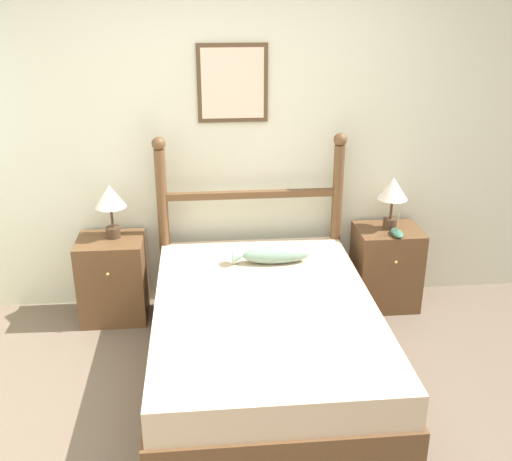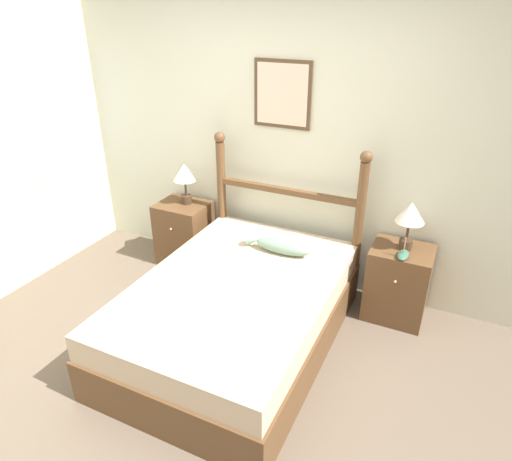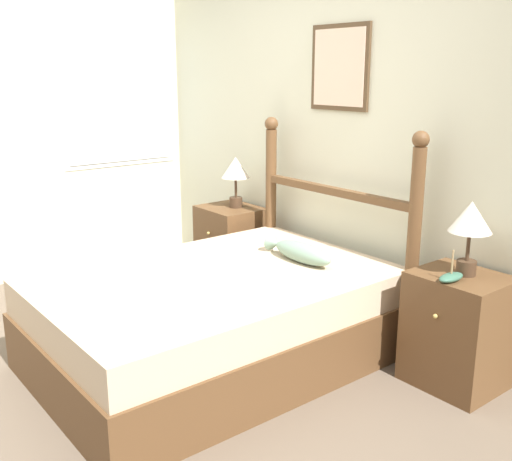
{
  "view_description": "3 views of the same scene",
  "coord_description": "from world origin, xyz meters",
  "px_view_note": "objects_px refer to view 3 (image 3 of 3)",
  "views": [
    {
      "loc": [
        -0.3,
        -2.58,
        2.3
      ],
      "look_at": [
        0.05,
        1.06,
        0.82
      ],
      "focal_mm": 42.0,
      "sensor_mm": 36.0,
      "label": 1
    },
    {
      "loc": [
        1.4,
        -1.85,
        2.38
      ],
      "look_at": [
        -0.01,
        1.09,
        0.73
      ],
      "focal_mm": 32.0,
      "sensor_mm": 36.0,
      "label": 2
    },
    {
      "loc": [
        2.75,
        -1.24,
        1.67
      ],
      "look_at": [
        0.04,
        0.92,
        0.74
      ],
      "focal_mm": 42.0,
      "sensor_mm": 36.0,
      "label": 3
    }
  ],
  "objects_px": {
    "bed": "(216,319)",
    "table_lamp_right": "(470,222)",
    "nightstand_left": "(231,246)",
    "nightstand_right": "(457,330)",
    "model_boat": "(451,277)",
    "fish_pillow": "(299,252)",
    "table_lamp_left": "(236,171)"
  },
  "relations": [
    {
      "from": "bed",
      "to": "table_lamp_right",
      "type": "xyz_separation_m",
      "value": [
        1.04,
        0.88,
        0.65
      ]
    },
    {
      "from": "bed",
      "to": "nightstand_left",
      "type": "xyz_separation_m",
      "value": [
        -1.03,
        0.87,
        0.05
      ]
    },
    {
      "from": "nightstand_right",
      "to": "table_lamp_right",
      "type": "distance_m",
      "value": 0.6
    },
    {
      "from": "model_boat",
      "to": "bed",
      "type": "bearing_deg",
      "value": -144.95
    },
    {
      "from": "bed",
      "to": "nightstand_right",
      "type": "bearing_deg",
      "value": 39.97
    },
    {
      "from": "table_lamp_right",
      "to": "fish_pillow",
      "type": "relative_size",
      "value": 0.74
    },
    {
      "from": "nightstand_right",
      "to": "model_boat",
      "type": "height_order",
      "value": "model_boat"
    },
    {
      "from": "table_lamp_right",
      "to": "table_lamp_left",
      "type": "bearing_deg",
      "value": 179.49
    },
    {
      "from": "table_lamp_left",
      "to": "model_boat",
      "type": "bearing_deg",
      "value": -4.56
    },
    {
      "from": "nightstand_left",
      "to": "nightstand_right",
      "type": "relative_size",
      "value": 1.0
    },
    {
      "from": "bed",
      "to": "fish_pillow",
      "type": "distance_m",
      "value": 0.65
    },
    {
      "from": "table_lamp_right",
      "to": "fish_pillow",
      "type": "bearing_deg",
      "value": -160.38
    },
    {
      "from": "table_lamp_left",
      "to": "fish_pillow",
      "type": "height_order",
      "value": "table_lamp_left"
    },
    {
      "from": "nightstand_right",
      "to": "table_lamp_left",
      "type": "xyz_separation_m",
      "value": [
        -2.04,
        0.04,
        0.6
      ]
    },
    {
      "from": "fish_pillow",
      "to": "nightstand_right",
      "type": "bearing_deg",
      "value": 18.82
    },
    {
      "from": "table_lamp_right",
      "to": "nightstand_left",
      "type": "bearing_deg",
      "value": -179.52
    },
    {
      "from": "model_boat",
      "to": "fish_pillow",
      "type": "xyz_separation_m",
      "value": [
        -0.94,
        -0.19,
        -0.05
      ]
    },
    {
      "from": "bed",
      "to": "nightstand_right",
      "type": "distance_m",
      "value": 1.35
    },
    {
      "from": "table_lamp_left",
      "to": "model_boat",
      "type": "distance_m",
      "value": 2.08
    },
    {
      "from": "bed",
      "to": "fish_pillow",
      "type": "relative_size",
      "value": 3.71
    },
    {
      "from": "nightstand_left",
      "to": "model_boat",
      "type": "height_order",
      "value": "model_boat"
    },
    {
      "from": "table_lamp_left",
      "to": "table_lamp_right",
      "type": "relative_size",
      "value": 1.0
    },
    {
      "from": "bed",
      "to": "nightstand_left",
      "type": "bearing_deg",
      "value": 140.03
    },
    {
      "from": "model_boat",
      "to": "fish_pillow",
      "type": "distance_m",
      "value": 0.96
    },
    {
      "from": "nightstand_right",
      "to": "table_lamp_right",
      "type": "height_order",
      "value": "table_lamp_right"
    },
    {
      "from": "nightstand_right",
      "to": "bed",
      "type": "bearing_deg",
      "value": -140.03
    },
    {
      "from": "table_lamp_left",
      "to": "fish_pillow",
      "type": "bearing_deg",
      "value": -17.34
    },
    {
      "from": "nightstand_right",
      "to": "table_lamp_right",
      "type": "relative_size",
      "value": 1.59
    },
    {
      "from": "nightstand_right",
      "to": "fish_pillow",
      "type": "distance_m",
      "value": 1.01
    },
    {
      "from": "table_lamp_right",
      "to": "model_boat",
      "type": "xyz_separation_m",
      "value": [
        0.01,
        -0.15,
        -0.27
      ]
    },
    {
      "from": "bed",
      "to": "fish_pillow",
      "type": "height_order",
      "value": "fish_pillow"
    },
    {
      "from": "nightstand_left",
      "to": "table_lamp_right",
      "type": "bearing_deg",
      "value": 0.48
    }
  ]
}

